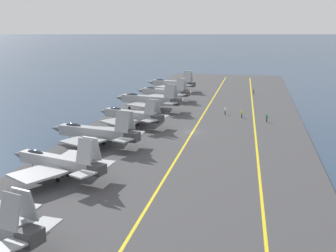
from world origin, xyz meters
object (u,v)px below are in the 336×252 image
parked_jet_fourth (131,115)px  parked_jet_fifth (148,100)px  parked_jet_second (58,162)px  parked_jet_sixth (164,92)px  crew_brown_vest (253,91)px  crew_green_vest (267,118)px  parked_jet_seventh (172,83)px  parked_jet_third (95,133)px  crew_yellow_vest (242,113)px  crew_white_vest (225,110)px

parked_jet_fourth → parked_jet_fifth: parked_jet_fifth is taller
parked_jet_second → parked_jet_sixth: (62.88, -0.78, -0.13)m
crew_brown_vest → crew_green_vest: crew_brown_vest is taller
parked_jet_seventh → crew_brown_vest: (-1.16, -25.23, -1.44)m
parked_jet_third → parked_jet_sixth: (46.96, -1.79, -0.15)m
parked_jet_sixth → crew_yellow_vest: size_ratio=9.19×
crew_white_vest → crew_brown_vest: (31.54, -6.17, 0.03)m
parked_jet_second → crew_white_vest: (46.93, -18.87, -1.42)m
parked_jet_sixth → parked_jet_fourth: bearing=-179.8°
parked_jet_third → crew_white_vest: (31.01, -19.89, -1.44)m
parked_jet_seventh → crew_white_vest: size_ratio=9.31×
parked_jet_seventh → crew_white_vest: parked_jet_seventh is taller
crew_white_vest → crew_brown_vest: crew_brown_vest is taller
parked_jet_third → parked_jet_sixth: size_ratio=1.10×
crew_yellow_vest → crew_white_vest: (2.69, 3.90, 0.00)m
parked_jet_sixth → parked_jet_seventh: bearing=3.3°
parked_jet_seventh → crew_white_vest: 37.88m
parked_jet_fourth → crew_brown_vest: parked_jet_fourth is taller
parked_jet_fifth → crew_green_vest: size_ratio=10.17×
parked_jet_third → parked_jet_seventh: size_ratio=1.08×
parked_jet_third → crew_brown_vest: 67.78m
parked_jet_fourth → crew_brown_vest: (47.57, -24.15, -1.41)m
parked_jet_third → crew_yellow_vest: bearing=-40.0°
parked_jet_fifth → parked_jet_seventh: bearing=0.8°
parked_jet_fourth → parked_jet_sixth: parked_jet_sixth is taller
parked_jet_third → crew_green_vest: (24.99, -29.18, -1.44)m
parked_jet_sixth → crew_green_vest: parked_jet_sixth is taller
parked_jet_fourth → crew_green_vest: size_ratio=9.25×
parked_jet_fourth → parked_jet_seventh: size_ratio=0.99×
crew_brown_vest → crew_green_vest: size_ratio=1.04×
parked_jet_third → crew_green_vest: size_ratio=10.09×
parked_jet_sixth → crew_brown_vest: size_ratio=8.84×
parked_jet_fifth → crew_green_vest: (-6.64, -27.89, -1.77)m
parked_jet_second → parked_jet_fifth: 47.56m
parked_jet_fifth → crew_yellow_vest: 22.81m
crew_yellow_vest → crew_green_vest: crew_green_vest is taller
parked_jet_seventh → parked_jet_second: bearing=-179.9°
crew_white_vest → crew_brown_vest: bearing=-11.1°
parked_jet_sixth → parked_jet_third: bearing=177.8°
parked_jet_fourth → parked_jet_seventh: 48.75m
parked_jet_third → parked_jet_sixth: parked_jet_third is taller
parked_jet_second → crew_brown_vest: 82.39m
parked_jet_second → crew_brown_vest: (78.48, -25.04, -1.39)m
parked_jet_third → parked_jet_seventh: same height
parked_jet_fourth → crew_brown_vest: 53.37m
crew_yellow_vest → crew_brown_vest: bearing=-3.8°
crew_yellow_vest → crew_green_vest: (-3.33, -5.40, 0.00)m
parked_jet_second → parked_jet_fourth: 30.92m
parked_jet_fourth → crew_yellow_vest: (13.34, -21.88, -1.45)m
crew_green_vest → parked_jet_sixth: bearing=51.3°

